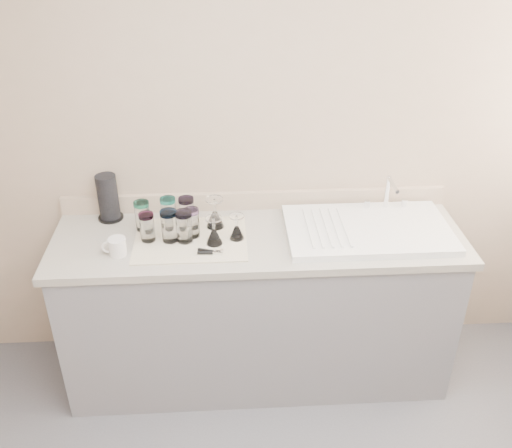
{
  "coord_description": "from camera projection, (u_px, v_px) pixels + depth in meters",
  "views": [
    {
      "loc": [
        -0.16,
        -1.21,
        2.4
      ],
      "look_at": [
        -0.02,
        1.15,
        1.0
      ],
      "focal_mm": 40.0,
      "sensor_mm": 36.0,
      "label": 1
    }
  ],
  "objects": [
    {
      "name": "room_envelope",
      "position": [
        289.0,
        265.0,
        1.48
      ],
      "size": [
        3.54,
        3.5,
        2.52
      ],
      "color": "#4D4C51",
      "rests_on": "ground"
    },
    {
      "name": "sink_unit",
      "position": [
        368.0,
        229.0,
        2.87
      ],
      "size": [
        0.82,
        0.5,
        0.22
      ],
      "color": "white",
      "rests_on": "counter_unit"
    },
    {
      "name": "dish_towel",
      "position": [
        191.0,
        239.0,
        2.81
      ],
      "size": [
        0.55,
        0.42,
        0.01
      ],
      "primitive_type": "cube",
      "color": "silver",
      "rests_on": "counter_unit"
    },
    {
      "name": "tumbler_extra",
      "position": [
        192.0,
        223.0,
        2.8
      ],
      "size": [
        0.08,
        0.08,
        0.15
      ],
      "color": "white",
      "rests_on": "dish_towel"
    },
    {
      "name": "goblet_front_left",
      "position": [
        214.0,
        235.0,
        2.75
      ],
      "size": [
        0.08,
        0.08,
        0.14
      ],
      "color": "white",
      "rests_on": "dish_towel"
    },
    {
      "name": "tumbler_magenta",
      "position": [
        147.0,
        227.0,
        2.76
      ],
      "size": [
        0.07,
        0.07,
        0.15
      ],
      "color": "white",
      "rests_on": "dish_towel"
    },
    {
      "name": "paper_towel_roll",
      "position": [
        108.0,
        198.0,
        2.94
      ],
      "size": [
        0.13,
        0.13,
        0.25
      ],
      "color": "black",
      "rests_on": "counter_unit"
    },
    {
      "name": "tumbler_cyan",
      "position": [
        169.0,
        212.0,
        2.88
      ],
      "size": [
        0.08,
        0.08,
        0.16
      ],
      "color": "white",
      "rests_on": "dish_towel"
    },
    {
      "name": "tumbler_purple",
      "position": [
        187.0,
        212.0,
        2.88
      ],
      "size": [
        0.08,
        0.08,
        0.16
      ],
      "color": "white",
      "rests_on": "dish_towel"
    },
    {
      "name": "can_opener",
      "position": [
        210.0,
        252.0,
        2.69
      ],
      "size": [
        0.12,
        0.06,
        0.02
      ],
      "color": "silver",
      "rests_on": "dish_towel"
    },
    {
      "name": "tumbler_blue",
      "position": [
        169.0,
        226.0,
        2.76
      ],
      "size": [
        0.08,
        0.08,
        0.16
      ],
      "color": "white",
      "rests_on": "dish_towel"
    },
    {
      "name": "tumbler_teal",
      "position": [
        142.0,
        216.0,
        2.85
      ],
      "size": [
        0.08,
        0.08,
        0.15
      ],
      "color": "white",
      "rests_on": "dish_towel"
    },
    {
      "name": "goblet_back_left",
      "position": [
        215.0,
        217.0,
        2.89
      ],
      "size": [
        0.09,
        0.09,
        0.16
      ],
      "color": "white",
      "rests_on": "dish_towel"
    },
    {
      "name": "tumbler_lavender",
      "position": [
        184.0,
        226.0,
        2.75
      ],
      "size": [
        0.08,
        0.08,
        0.16
      ],
      "color": "white",
      "rests_on": "dish_towel"
    },
    {
      "name": "counter_unit",
      "position": [
        259.0,
        307.0,
        3.08
      ],
      "size": [
        2.06,
        0.62,
        0.9
      ],
      "color": "slate",
      "rests_on": "ground"
    },
    {
      "name": "white_mug",
      "position": [
        117.0,
        247.0,
        2.68
      ],
      "size": [
        0.12,
        0.09,
        0.09
      ],
      "color": "silver",
      "rests_on": "counter_unit"
    },
    {
      "name": "goblet_front_right",
      "position": [
        237.0,
        231.0,
        2.79
      ],
      "size": [
        0.07,
        0.07,
        0.13
      ],
      "color": "white",
      "rests_on": "dish_towel"
    }
  ]
}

